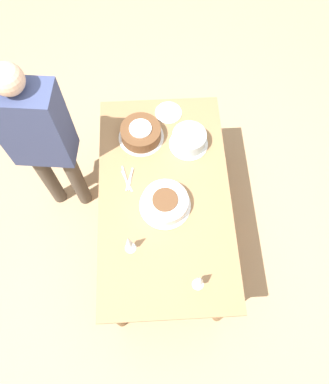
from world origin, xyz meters
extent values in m
plane|color=tan|center=(0.00, 0.00, 0.00)|extent=(12.00, 12.00, 0.00)
cube|color=#9E754C|center=(0.00, 0.00, 0.72)|extent=(1.56, 0.87, 0.03)
cylinder|color=brown|center=(-0.70, -0.36, 0.35)|extent=(0.07, 0.07, 0.70)
cylinder|color=brown|center=(0.70, -0.36, 0.35)|extent=(0.07, 0.07, 0.70)
cylinder|color=brown|center=(-0.70, 0.36, 0.35)|extent=(0.07, 0.07, 0.70)
cylinder|color=brown|center=(0.70, 0.36, 0.35)|extent=(0.07, 0.07, 0.70)
cylinder|color=white|center=(0.07, 0.00, 0.74)|extent=(0.33, 0.33, 0.01)
cylinder|color=white|center=(0.07, 0.00, 0.78)|extent=(0.29, 0.29, 0.09)
cylinder|color=brown|center=(0.07, 0.00, 0.83)|extent=(0.16, 0.16, 0.01)
cylinder|color=white|center=(-0.46, -0.14, 0.74)|extent=(0.32, 0.32, 0.01)
cylinder|color=brown|center=(-0.46, -0.14, 0.79)|extent=(0.28, 0.28, 0.10)
cylinder|color=white|center=(-0.46, -0.14, 0.84)|extent=(0.15, 0.15, 0.01)
cylinder|color=white|center=(-0.38, 0.19, 0.74)|extent=(0.27, 0.27, 0.01)
cylinder|color=silver|center=(-0.38, 0.19, 0.80)|extent=(0.23, 0.23, 0.11)
cylinder|color=silver|center=(0.35, -0.23, 0.74)|extent=(0.07, 0.07, 0.00)
cylinder|color=silver|center=(0.35, -0.23, 0.79)|extent=(0.01, 0.01, 0.09)
cone|color=silver|center=(0.35, -0.23, 0.89)|extent=(0.04, 0.04, 0.11)
cylinder|color=silver|center=(0.59, 0.17, 0.74)|extent=(0.07, 0.07, 0.00)
cylinder|color=silver|center=(0.59, 0.17, 0.79)|extent=(0.01, 0.01, 0.10)
cone|color=silver|center=(0.59, 0.17, 0.88)|extent=(0.05, 0.05, 0.10)
cylinder|color=white|center=(-0.65, 0.06, 0.74)|extent=(0.19, 0.19, 0.01)
cube|color=silver|center=(-0.12, -0.25, 0.74)|extent=(0.16, 0.08, 0.00)
cube|color=silver|center=(-0.13, -0.22, 0.74)|extent=(0.17, 0.04, 0.00)
cube|color=silver|center=(-0.15, -0.26, 0.74)|extent=(0.17, 0.05, 0.00)
cube|color=silver|center=(-0.12, -0.23, 0.75)|extent=(0.17, 0.06, 0.00)
cylinder|color=#4C4238|center=(-0.36, -0.89, 0.38)|extent=(0.11, 0.11, 0.77)
cylinder|color=#4C4238|center=(-0.33, -0.67, 0.38)|extent=(0.11, 0.11, 0.77)
cube|color=#38426B|center=(-0.35, -0.78, 1.09)|extent=(0.26, 0.42, 0.64)
sphere|color=#DBB293|center=(-0.35, -0.78, 1.49)|extent=(0.18, 0.18, 0.18)
camera|label=1|loc=(0.99, -0.05, 2.97)|focal=35.00mm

